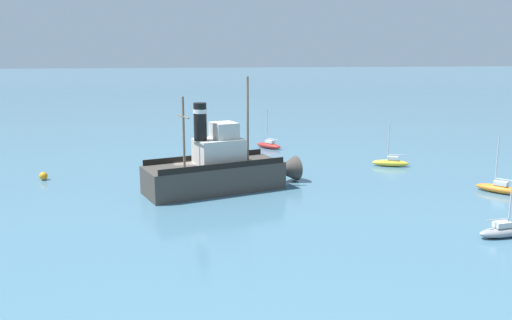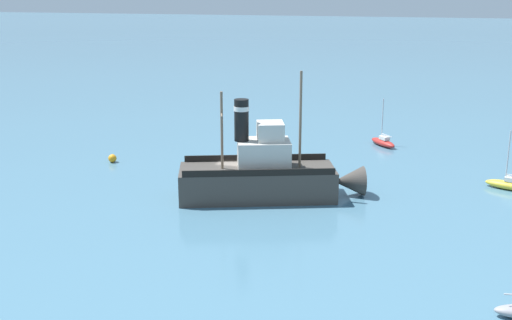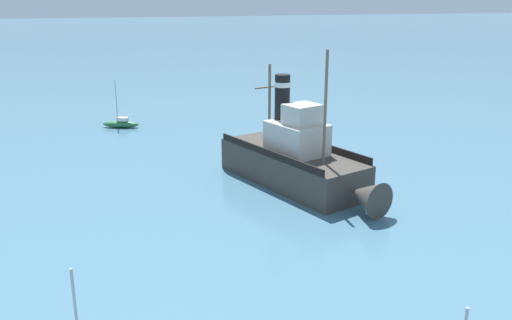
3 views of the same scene
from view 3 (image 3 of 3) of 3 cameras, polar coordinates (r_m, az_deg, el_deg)
The scene contains 4 objects.
ground_plane at distance 42.22m, azimuth 4.35°, elevation -1.27°, with size 600.00×600.00×0.00m, color #477289.
old_tugboat at distance 38.78m, azimuth 4.37°, elevation -0.11°, with size 8.08×14.71×9.90m.
sailboat_green at distance 57.84m, azimuth -14.03°, elevation 3.75°, with size 3.94×2.42×4.90m.
mooring_buoy at distance 56.08m, azimuth 4.13°, elevation 3.77°, with size 0.77×0.77×0.77m, color orange.
Camera 3 is at (14.70, 37.28, 13.27)m, focal length 38.00 mm.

